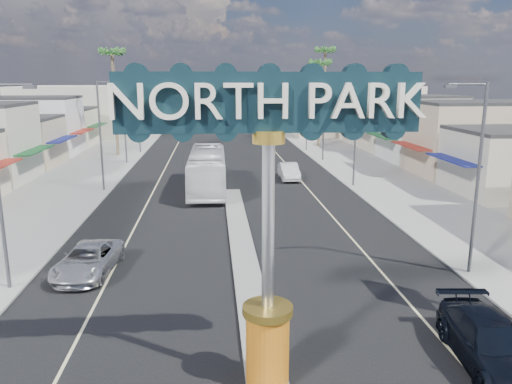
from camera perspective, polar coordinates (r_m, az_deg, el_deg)
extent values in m
plane|color=gray|center=(42.48, -2.84, 0.38)|extent=(160.00, 160.00, 0.00)
cube|color=black|center=(42.48, -2.84, 0.38)|extent=(20.00, 120.00, 0.01)
cube|color=gray|center=(27.07, -1.51, -6.73)|extent=(1.30, 30.00, 0.16)
cube|color=gray|center=(44.24, -21.28, 0.09)|extent=(8.00, 120.00, 0.12)
cube|color=gray|center=(45.20, 15.19, 0.77)|extent=(8.00, 120.00, 0.12)
cube|color=#B7B29E|center=(60.46, 20.10, 6.21)|extent=(12.00, 42.00, 6.00)
cube|color=#B7B29E|center=(89.00, -18.54, 8.84)|extent=(20.00, 20.00, 8.00)
cube|color=beige|center=(89.76, 10.32, 9.32)|extent=(20.00, 20.00, 8.00)
cylinder|color=orange|center=(15.67, 1.32, -17.33)|extent=(1.30, 1.30, 2.20)
cylinder|color=gold|center=(15.09, 1.34, -13.31)|extent=(1.50, 1.50, 0.25)
cylinder|color=#B7B7BC|center=(14.16, 1.39, -4.09)|extent=(0.36, 0.36, 4.80)
cylinder|color=gold|center=(13.64, 1.45, 6.32)|extent=(0.90, 0.90, 0.35)
cube|color=black|center=(13.57, 1.48, 10.20)|extent=(8.20, 0.50, 1.60)
cylinder|color=#47474C|center=(56.60, -14.71, 6.17)|extent=(0.18, 0.18, 6.00)
cylinder|color=#47474C|center=(55.99, -12.33, 9.20)|extent=(5.00, 0.12, 0.12)
cube|color=black|center=(55.81, -10.24, 8.77)|extent=(0.32, 0.32, 1.00)
sphere|color=red|center=(55.61, -10.27, 9.08)|extent=(0.22, 0.22, 0.22)
cylinder|color=#47474C|center=(57.19, 7.71, 6.53)|extent=(0.18, 0.18, 6.00)
cylinder|color=#47474C|center=(56.46, 5.29, 9.47)|extent=(5.00, 0.12, 0.12)
cube|color=black|center=(56.17, 3.24, 8.97)|extent=(0.32, 0.32, 1.00)
sphere|color=red|center=(55.97, 3.28, 9.29)|extent=(0.22, 0.22, 0.22)
cylinder|color=#47474C|center=(22.97, -26.38, 10.94)|extent=(1.80, 0.10, 0.10)
cube|color=#47474C|center=(22.70, -24.44, 10.86)|extent=(0.50, 0.22, 0.15)
cylinder|color=#47474C|center=(42.70, -17.36, 6.00)|extent=(0.16, 0.16, 9.00)
cylinder|color=#47474C|center=(42.26, -16.54, 11.98)|extent=(1.80, 0.10, 0.10)
cube|color=#47474C|center=(42.12, -15.44, 11.91)|extent=(0.50, 0.22, 0.15)
cylinder|color=#47474C|center=(64.28, -13.27, 8.33)|extent=(0.16, 0.16, 9.00)
cylinder|color=#47474C|center=(63.99, -12.66, 12.29)|extent=(1.80, 0.10, 0.10)
cube|color=#47474C|center=(63.89, -11.92, 12.24)|extent=(0.50, 0.22, 0.15)
cylinder|color=#47474C|center=(25.08, 24.00, 1.06)|extent=(0.16, 0.16, 9.00)
cylinder|color=#47474C|center=(24.23, 23.06, 11.27)|extent=(1.80, 0.10, 0.10)
cube|color=#47474C|center=(23.87, 21.31, 11.17)|extent=(0.50, 0.22, 0.15)
cylinder|color=#47474C|center=(43.45, 11.29, 6.44)|extent=(0.16, 0.16, 9.00)
cylinder|color=#47474C|center=(42.96, 10.37, 12.29)|extent=(1.80, 0.10, 0.10)
cube|color=#47474C|center=(42.76, 9.30, 12.20)|extent=(0.50, 0.22, 0.15)
cylinder|color=#47474C|center=(64.78, 5.85, 8.64)|extent=(0.16, 0.16, 9.00)
cylinder|color=#47474C|center=(64.45, 5.13, 12.55)|extent=(1.80, 0.10, 0.10)
cube|color=#47474C|center=(64.32, 4.41, 12.47)|extent=(0.50, 0.22, 0.15)
cylinder|color=brown|center=(62.60, -15.80, 9.46)|extent=(0.36, 0.36, 12.00)
cylinder|color=brown|center=(69.11, 7.22, 9.69)|extent=(0.36, 0.36, 11.00)
cylinder|color=brown|center=(75.35, 7.79, 10.68)|extent=(0.36, 0.36, 13.00)
imported|color=#B3B3B8|center=(25.28, -18.62, -7.36)|extent=(2.85, 5.28, 1.41)
imported|color=black|center=(18.45, 25.31, -15.39)|extent=(2.71, 5.61, 1.57)
imported|color=silver|center=(46.39, 3.78, 2.38)|extent=(1.64, 4.61, 1.52)
imported|color=white|center=(41.77, -5.60, 2.52)|extent=(3.03, 12.38, 3.44)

